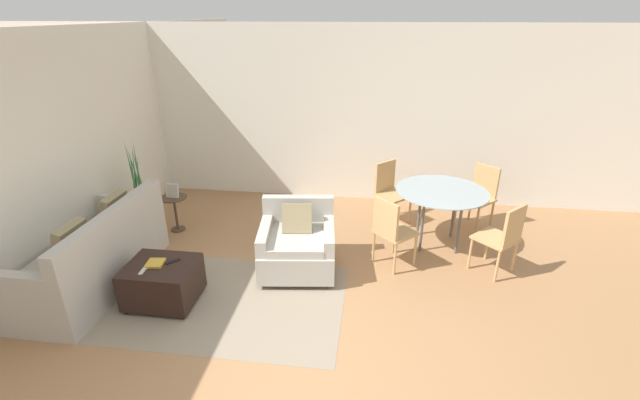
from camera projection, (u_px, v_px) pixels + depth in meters
ground_plane at (292, 363)px, 3.82m from camera, size 20.00×20.00×0.00m
wall_back at (337, 116)px, 6.77m from camera, size 12.00×0.06×2.75m
wall_left at (63, 153)px, 5.00m from camera, size 0.06×12.00×2.75m
area_rug at (227, 300)px, 4.66m from camera, size 2.54×1.67×0.01m
couch at (95, 259)px, 4.83m from camera, size 0.86×1.94×0.94m
armchair at (297, 244)px, 5.11m from camera, size 0.97×0.96×0.83m
ottoman at (163, 282)px, 4.55m from camera, size 0.71×0.60×0.46m
book_stack at (155, 263)px, 4.48m from camera, size 0.19×0.20×0.02m
tv_remote_primary at (143, 270)px, 4.36m from camera, size 0.05×0.15×0.01m
tv_remote_secondary at (173, 261)px, 4.53m from camera, size 0.13×0.14×0.01m
potted_plant at (142, 207)px, 6.15m from camera, size 0.35×0.35×1.32m
side_table at (175, 207)px, 6.03m from camera, size 0.36×0.36×0.51m
picture_frame at (172, 191)px, 5.93m from camera, size 0.18×0.07×0.20m
dining_table at (441, 196)px, 5.53m from camera, size 1.18×1.18×0.78m
dining_chair_near_left at (391, 228)px, 5.10m from camera, size 0.59×0.59×0.90m
dining_chair_near_right at (503, 235)px, 4.94m from camera, size 0.59×0.59×0.90m
dining_chair_far_left at (389, 188)px, 6.26m from camera, size 0.59×0.59×0.90m
dining_chair_far_right at (480, 193)px, 6.11m from camera, size 0.59×0.59×0.90m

